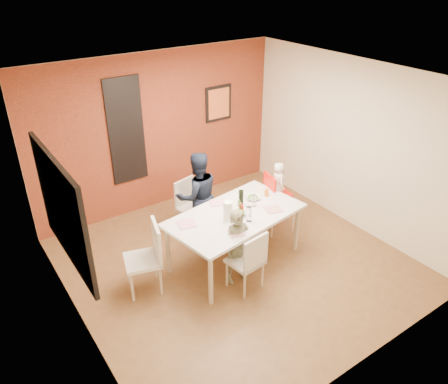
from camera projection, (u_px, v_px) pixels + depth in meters
ground at (236, 262)px, 6.46m from camera, size 4.50×4.50×0.00m
ceiling at (238, 80)px, 5.17m from camera, size 4.50×4.50×0.02m
wall_back at (159, 132)px, 7.44m from camera, size 4.50×0.02×2.70m
wall_front at (375, 269)px, 4.19m from camera, size 4.50×0.02×2.70m
wall_left at (68, 235)px, 4.69m from camera, size 0.02×4.50×2.70m
wall_right at (351, 145)px, 6.94m from camera, size 0.02×4.50×2.70m
brick_accent_wall at (160, 132)px, 7.43m from camera, size 4.50×0.02×2.70m
picture_window_frame at (62, 211)px, 4.75m from camera, size 0.05×1.70×1.30m
picture_window_pane at (63, 210)px, 4.76m from camera, size 0.02×1.55×1.15m
glassblock_strip at (126, 131)px, 7.05m from camera, size 0.55×0.03×1.70m
glassblock_surround at (126, 131)px, 7.04m from camera, size 0.60×0.03×1.76m
art_print_frame at (218, 103)px, 7.87m from camera, size 0.54×0.03×0.64m
art_print_canvas at (219, 104)px, 7.86m from camera, size 0.44×0.01×0.54m
dining_table at (235, 218)px, 6.17m from camera, size 2.05×1.34×0.80m
chair_near at (249, 259)px, 5.71m from camera, size 0.46×0.46×0.89m
chair_far at (189, 203)px, 7.02m from camera, size 0.50×0.50×0.88m
chair_left at (149, 254)px, 5.72m from camera, size 0.57×0.57×0.99m
high_chair at (275, 197)px, 6.96m from camera, size 0.50×0.50×1.02m
child_near at (238, 247)px, 5.85m from camera, size 0.42×0.29×1.12m
child_far at (198, 196)px, 6.75m from camera, size 0.79×0.67×1.44m
toddler at (278, 181)px, 6.83m from camera, size 0.26×0.33×0.60m
plate_near_left at (237, 233)px, 5.71m from camera, size 0.25×0.25×0.01m
plate_far_mid at (217, 203)px, 6.40m from camera, size 0.27×0.27×0.01m
plate_near_right at (273, 209)px, 6.24m from camera, size 0.27×0.27×0.01m
plate_far_left at (187, 224)px, 5.90m from camera, size 0.27×0.27×0.01m
salad_bowl_a at (239, 213)px, 6.11m from camera, size 0.24×0.24×0.05m
salad_bowl_b at (253, 198)px, 6.50m from camera, size 0.27×0.27×0.05m
wine_bottle at (241, 199)px, 6.25m from camera, size 0.07×0.07×0.27m
wine_glass_a at (249, 214)px, 5.93m from camera, size 0.08×0.08×0.22m
wine_glass_b at (254, 201)px, 6.29m from camera, size 0.06×0.06×0.18m
paper_towel_roll at (228, 211)px, 5.94m from camera, size 0.12×0.12×0.28m
condiment_red at (243, 209)px, 6.12m from camera, size 0.03×0.03×0.13m
condiment_green at (239, 204)px, 6.24m from camera, size 0.04×0.04×0.14m
condiment_brown at (240, 208)px, 6.14m from camera, size 0.04×0.04×0.15m
sippy_cup at (267, 193)px, 6.57m from camera, size 0.06×0.06×0.11m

